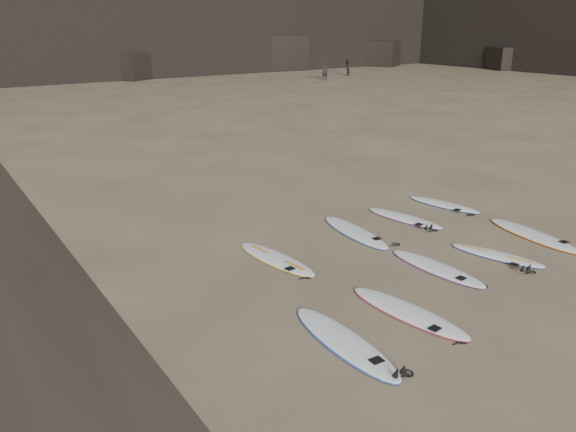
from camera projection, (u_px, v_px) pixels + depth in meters
name	position (u px, v px, depth m)	size (l,w,h in m)	color
ground	(459.00, 269.00, 12.59)	(240.00, 240.00, 0.00)	#897559
surfboard_0	(344.00, 341.00, 9.68)	(0.67, 2.78, 0.10)	white
surfboard_1	(408.00, 312.00, 10.66)	(0.64, 2.68, 0.10)	white
surfboard_2	(437.00, 268.00, 12.55)	(0.61, 2.54, 0.09)	white
surfboard_3	(497.00, 255.00, 13.23)	(0.53, 2.22, 0.08)	white
surfboard_4	(533.00, 235.00, 14.45)	(0.67, 2.78, 0.10)	white
surfboard_5	(276.00, 258.00, 13.04)	(0.61, 2.55, 0.09)	white
surfboard_6	(355.00, 232.00, 14.66)	(0.65, 2.70, 0.10)	white
surfboard_7	(404.00, 218.00, 15.70)	(0.58, 2.42, 0.09)	white
surfboard_8	(444.00, 204.00, 16.86)	(0.56, 2.32, 0.08)	white
person_a	(325.00, 71.00, 51.52)	(0.58, 0.38, 1.58)	black
person_b	(347.00, 67.00, 55.38)	(0.76, 0.59, 1.56)	black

